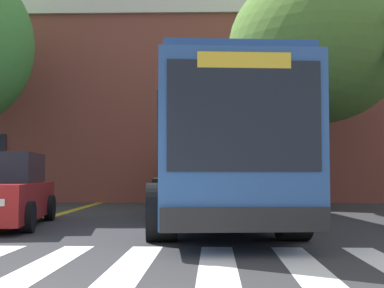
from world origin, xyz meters
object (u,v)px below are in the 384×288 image
(street_tree_curbside_large, at_px, (316,49))
(city_bus, at_px, (210,152))
(car_red_near_lane, at_px, (2,193))
(car_tan_behind_bus, at_px, (178,183))

(street_tree_curbside_large, bearing_deg, city_bus, -127.47)
(city_bus, distance_m, car_red_near_lane, 5.11)
(car_tan_behind_bus, xyz_separation_m, street_tree_curbside_large, (4.89, -3.66, 4.63))
(car_tan_behind_bus, relative_size, street_tree_curbside_large, 0.46)
(street_tree_curbside_large, bearing_deg, car_tan_behind_bus, 143.21)
(car_red_near_lane, xyz_separation_m, street_tree_curbside_large, (8.59, 5.54, 4.69))
(city_bus, height_order, car_tan_behind_bus, city_bus)
(car_tan_behind_bus, bearing_deg, car_red_near_lane, -111.88)
(car_red_near_lane, relative_size, car_tan_behind_bus, 1.33)
(city_bus, bearing_deg, street_tree_curbside_large, 52.53)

